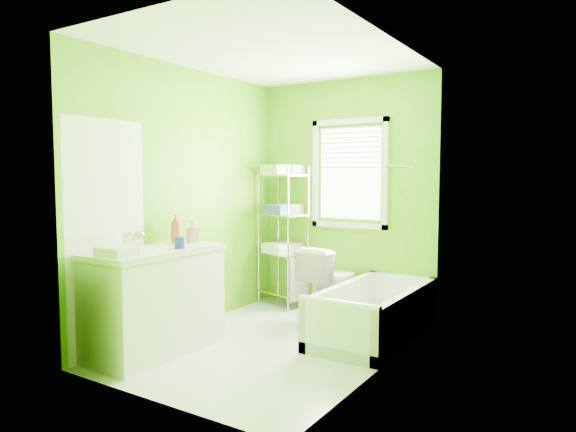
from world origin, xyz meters
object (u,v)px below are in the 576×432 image
Objects in this scene: vanity at (154,297)px; wire_shelf_unit at (284,220)px; toilet at (331,281)px; bathtub at (373,320)px.

vanity is 2.05m from wire_shelf_unit.
wire_shelf_unit is (-0.69, 0.13, 0.62)m from toilet.
wire_shelf_unit reaches higher than toilet.
toilet is at bearing -10.98° from wire_shelf_unit.
toilet is (-0.69, 0.46, 0.22)m from bathtub.
vanity is (-0.75, -1.84, 0.09)m from toilet.
wire_shelf_unit is at bearing 156.84° from bathtub.
vanity is at bearing 75.94° from toilet.
wire_shelf_unit is at bearing 88.31° from vanity.
bathtub is 2.03m from vanity.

